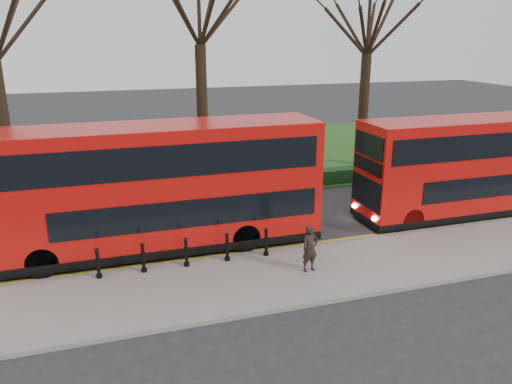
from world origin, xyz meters
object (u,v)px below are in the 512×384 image
object	(u,v)px
bollard_row	(186,253)
bus_rear	(476,166)
pedestrian	(310,248)
bus_lead	(161,189)

from	to	relation	value
bollard_row	bus_rear	size ratio (longest dim) A/B	0.54
bus_rear	pedestrian	distance (m)	10.23
bollard_row	pedestrian	world-z (taller)	pedestrian
bus_lead	bollard_row	bearing A→B (deg)	-76.34
bollard_row	bus_lead	size ratio (longest dim) A/B	0.50
bus_lead	bus_rear	xyz separation A→B (m)	(14.00, -0.28, -0.19)
bollard_row	pedestrian	size ratio (longest dim) A/B	3.67
bus_lead	pedestrian	bearing A→B (deg)	-39.97
bus_lead	pedestrian	size ratio (longest dim) A/B	7.32
bus_lead	pedestrian	world-z (taller)	bus_lead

